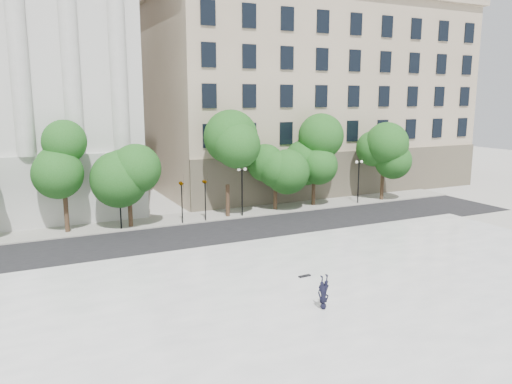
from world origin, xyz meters
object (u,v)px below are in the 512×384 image
person_lying (323,304)px  skateboard (305,276)px  traffic_light_west (181,181)px  traffic_light_east (205,180)px

person_lying → skateboard: person_lying is taller
traffic_light_west → traffic_light_east: (2.08, -0.00, -0.03)m
traffic_light_east → person_lying: traffic_light_east is taller
person_lying → skateboard: (1.49, 4.20, -0.19)m
skateboard → person_lying: bearing=-112.4°
traffic_light_west → skateboard: bearing=-82.7°
traffic_light_east → person_lying: 20.82m
person_lying → skateboard: bearing=68.6°
traffic_light_east → person_lying: size_ratio=2.45×
traffic_light_west → traffic_light_east: traffic_light_west is taller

